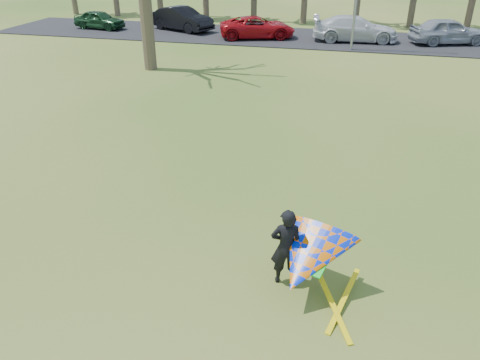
% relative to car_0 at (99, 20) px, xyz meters
% --- Properties ---
extents(ground, '(100.00, 100.00, 0.00)m').
position_rel_car_0_xyz_m(ground, '(16.18, -24.69, -0.70)').
color(ground, '#225612').
rests_on(ground, ground).
extents(parking_strip, '(46.00, 7.00, 0.06)m').
position_rel_car_0_xyz_m(parking_strip, '(16.18, 0.31, -0.67)').
color(parking_strip, black).
rests_on(parking_strip, ground).
extents(car_0, '(3.95, 2.02, 1.29)m').
position_rel_car_0_xyz_m(car_0, '(0.00, 0.00, 0.00)').
color(car_0, '#183E1F').
rests_on(car_0, parking_strip).
extents(car_1, '(5.15, 3.56, 1.61)m').
position_rel_car_0_xyz_m(car_1, '(6.09, 0.81, 0.16)').
color(car_1, black).
rests_on(car_1, parking_strip).
extents(car_2, '(5.45, 3.69, 1.39)m').
position_rel_car_0_xyz_m(car_2, '(11.94, -0.59, 0.05)').
color(car_2, '#AE0D14').
rests_on(car_2, parking_strip).
extents(car_3, '(5.59, 2.70, 1.57)m').
position_rel_car_0_xyz_m(car_3, '(18.28, -0.13, 0.14)').
color(car_3, silver).
rests_on(car_3, parking_strip).
extents(car_4, '(5.03, 3.27, 1.59)m').
position_rel_car_0_xyz_m(car_4, '(23.99, 0.41, 0.15)').
color(car_4, '#969BA2').
rests_on(car_4, parking_strip).
extents(kite_flyer, '(2.13, 2.39, 2.02)m').
position_rel_car_0_xyz_m(kite_flyer, '(18.02, -24.95, 0.14)').
color(kite_flyer, black).
rests_on(kite_flyer, ground).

